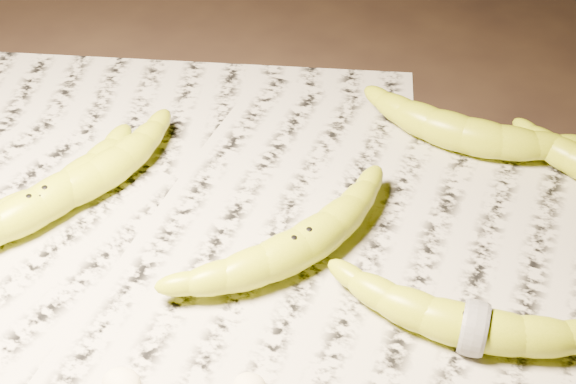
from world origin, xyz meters
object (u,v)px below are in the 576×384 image
(banana_center, at_px, (300,244))
(banana_upper_a, at_px, (465,132))
(banana_left_b, at_px, (94,174))
(banana_taped, at_px, (474,325))
(banana_left_a, at_px, (39,203))

(banana_center, xyz_separation_m, banana_upper_a, (0.12, 0.22, 0.00))
(banana_left_b, xyz_separation_m, banana_upper_a, (0.35, 0.19, 0.00))
(banana_taped, xyz_separation_m, banana_upper_a, (-0.05, 0.26, 0.00))
(banana_taped, bearing_deg, banana_upper_a, 98.66)
(banana_center, height_order, banana_taped, banana_center)
(banana_left_b, xyz_separation_m, banana_taped, (0.40, -0.07, -0.00))
(banana_left_a, height_order, banana_center, same)
(banana_left_b, height_order, banana_upper_a, banana_upper_a)
(banana_left_a, relative_size, banana_left_b, 1.15)
(banana_center, bearing_deg, banana_left_b, 116.82)
(banana_left_a, distance_m, banana_upper_a, 0.45)
(banana_taped, distance_m, banana_upper_a, 0.27)
(banana_left_b, distance_m, banana_taped, 0.41)
(banana_upper_a, bearing_deg, banana_center, -112.65)
(banana_center, distance_m, banana_taped, 0.17)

